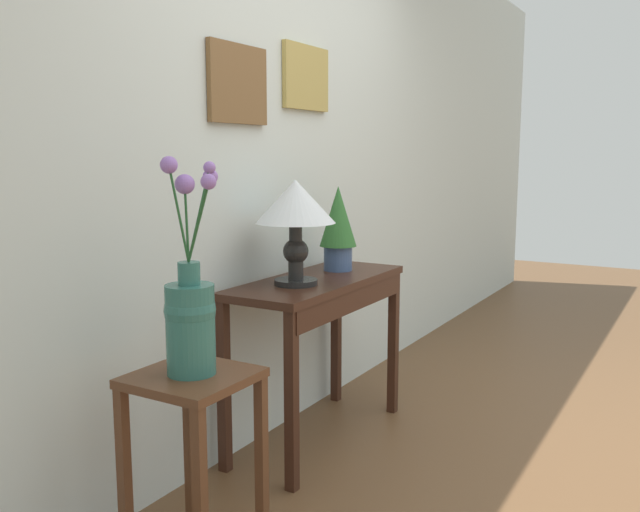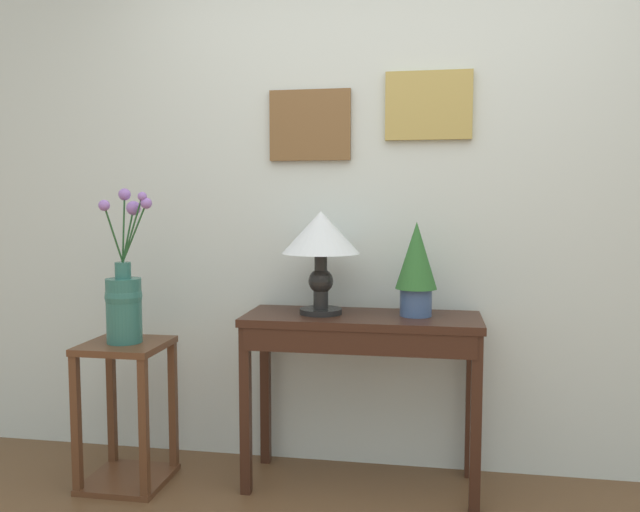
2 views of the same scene
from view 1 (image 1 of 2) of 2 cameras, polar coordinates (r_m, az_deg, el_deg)
ground_plane at (r=3.11m, az=22.20°, el=-18.19°), size 12.00×12.00×0.01m
back_wall_with_art at (r=3.35m, az=-3.70°, el=9.20°), size 9.00×0.13×2.80m
console_table at (r=3.16m, az=0.13°, el=-4.16°), size 1.05×0.41×0.79m
table_lamp at (r=2.95m, az=-2.09°, el=4.02°), size 0.35×0.35×0.47m
potted_plant_on_console at (r=3.33m, az=1.54°, el=2.69°), size 0.18×0.18×0.42m
pedestal_stand_left at (r=2.38m, az=-10.55°, el=-17.32°), size 0.36×0.36×0.66m
flower_vase_tall at (r=2.20m, az=-10.90°, el=-4.66°), size 0.23×0.22×0.70m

